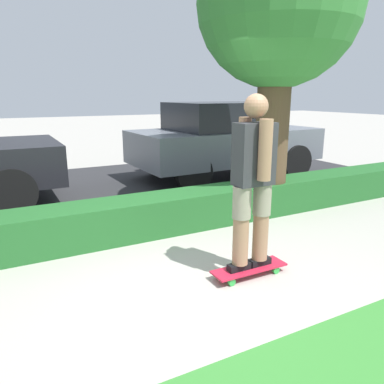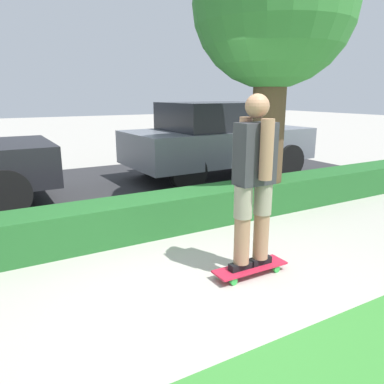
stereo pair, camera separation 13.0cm
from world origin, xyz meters
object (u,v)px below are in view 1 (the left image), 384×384
skater_person (253,180)px  tree_mid (279,10)px  skateboard (249,269)px  parked_car_middle (225,138)px

skater_person → tree_mid: bearing=46.3°
skater_person → skateboard: bearing=-3.6°
skateboard → tree_mid: tree_mid is taller
skater_person → parked_car_middle: bearing=60.6°
skater_person → parked_car_middle: (2.37, 4.22, -0.16)m
skateboard → tree_mid: size_ratio=0.19×
skateboard → parked_car_middle: bearing=60.6°
tree_mid → parked_car_middle: (0.81, 2.59, -2.10)m
tree_mid → parked_car_middle: size_ratio=1.00×
parked_car_middle → skateboard: bearing=-121.6°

